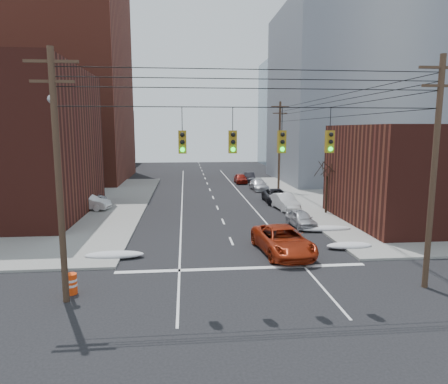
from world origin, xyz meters
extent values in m
plane|color=black|center=(0.00, 0.00, 0.00)|extent=(160.00, 160.00, 0.00)
cube|color=maroon|center=(-24.00, 48.00, 15.00)|extent=(24.00, 20.00, 30.00)
cube|color=#4E1D17|center=(-26.00, 74.00, 6.00)|extent=(22.00, 18.00, 12.00)
cube|color=gray|center=(22.00, 44.00, 12.50)|extent=(22.00, 20.00, 25.00)
cube|color=gray|center=(24.00, 70.00, 11.00)|extent=(20.00, 18.00, 22.00)
cube|color=#4E1D17|center=(18.00, 16.00, 4.00)|extent=(16.00, 12.00, 8.00)
cylinder|color=#473323|center=(-8.50, 3.00, 5.50)|extent=(0.28, 0.28, 11.00)
cube|color=#473323|center=(-8.50, 3.00, 10.40)|extent=(2.20, 0.12, 0.12)
cube|color=#473323|center=(-8.50, 3.00, 9.60)|extent=(1.80, 0.12, 0.12)
cylinder|color=#473323|center=(8.50, 3.00, 5.50)|extent=(0.28, 0.28, 11.00)
cube|color=#473323|center=(8.50, 3.00, 10.40)|extent=(2.20, 0.12, 0.12)
cube|color=#473323|center=(8.50, 3.00, 9.60)|extent=(1.80, 0.12, 0.12)
cylinder|color=#473323|center=(8.50, 34.00, 5.50)|extent=(0.28, 0.28, 11.00)
cube|color=#473323|center=(8.50, 34.00, 10.40)|extent=(2.20, 0.12, 0.12)
cube|color=#473323|center=(8.50, 34.00, 9.60)|extent=(1.80, 0.12, 0.12)
cylinder|color=black|center=(0.00, 3.00, 8.60)|extent=(17.00, 0.04, 0.04)
cylinder|color=black|center=(-3.20, 3.00, 8.10)|extent=(0.03, 0.03, 1.00)
cube|color=olive|center=(-3.20, 3.00, 7.10)|extent=(0.35, 0.30, 1.00)
sphere|color=black|center=(-3.20, 2.83, 7.42)|extent=(0.20, 0.20, 0.20)
sphere|color=black|center=(-3.20, 2.83, 7.10)|extent=(0.20, 0.20, 0.20)
sphere|color=#0CE526|center=(-3.20, 2.83, 6.78)|extent=(0.20, 0.20, 0.20)
cylinder|color=black|center=(-1.00, 3.00, 8.10)|extent=(0.03, 0.03, 1.00)
cube|color=olive|center=(-1.00, 3.00, 7.10)|extent=(0.35, 0.30, 1.00)
sphere|color=black|center=(-1.00, 2.83, 7.42)|extent=(0.20, 0.20, 0.20)
sphere|color=black|center=(-1.00, 2.83, 7.10)|extent=(0.20, 0.20, 0.20)
sphere|color=#0CE526|center=(-1.00, 2.83, 6.78)|extent=(0.20, 0.20, 0.20)
cylinder|color=black|center=(1.20, 3.00, 8.10)|extent=(0.03, 0.03, 1.00)
cube|color=olive|center=(1.20, 3.00, 7.10)|extent=(0.35, 0.30, 1.00)
sphere|color=black|center=(1.20, 2.83, 7.42)|extent=(0.20, 0.20, 0.20)
sphere|color=black|center=(1.20, 2.83, 7.10)|extent=(0.20, 0.20, 0.20)
sphere|color=#0CE526|center=(1.20, 2.83, 6.78)|extent=(0.20, 0.20, 0.20)
cylinder|color=black|center=(3.40, 3.00, 8.10)|extent=(0.03, 0.03, 1.00)
cube|color=olive|center=(3.40, 3.00, 7.10)|extent=(0.35, 0.30, 1.00)
sphere|color=black|center=(3.40, 2.83, 7.42)|extent=(0.20, 0.20, 0.20)
sphere|color=black|center=(3.40, 2.83, 7.10)|extent=(0.20, 0.20, 0.20)
sphere|color=#0CE526|center=(3.40, 2.83, 6.78)|extent=(0.20, 0.20, 0.20)
cylinder|color=gray|center=(-9.50, 6.00, 4.50)|extent=(0.18, 0.18, 9.00)
sphere|color=gray|center=(-9.50, 6.00, 9.10)|extent=(0.44, 0.44, 0.44)
cylinder|color=black|center=(9.60, 20.00, 1.75)|extent=(0.20, 0.20, 3.50)
cylinder|color=black|center=(9.98, 20.12, 4.07)|extent=(0.27, 0.82, 1.19)
cylinder|color=black|center=(9.82, 20.57, 4.16)|extent=(1.17, 0.54, 1.38)
cylinder|color=black|center=(9.17, 20.74, 4.19)|extent=(1.44, 1.00, 1.48)
cylinder|color=black|center=(9.20, 20.06, 4.07)|extent=(0.17, 0.84, 1.19)
cylinder|color=black|center=(9.15, 19.58, 4.16)|extent=(0.82, 0.99, 1.40)
cylinder|color=black|center=(9.66, 19.15, 4.19)|extent=(1.74, 0.21, 1.43)
cylinder|color=black|center=(9.93, 19.77, 4.07)|extent=(0.48, 0.73, 1.20)
ellipsoid|color=silver|center=(-7.40, 9.00, 0.21)|extent=(3.50, 1.08, 0.42)
ellipsoid|color=silver|center=(7.40, 9.50, 0.21)|extent=(3.00, 1.08, 0.42)
ellipsoid|color=silver|center=(7.40, 14.00, 0.21)|extent=(4.00, 1.08, 0.42)
imported|color=#99270D|center=(2.87, 8.95, 0.83)|extent=(3.34, 6.23, 1.66)
imported|color=silver|center=(5.98, 15.58, 0.65)|extent=(1.94, 3.98, 1.31)
imported|color=white|center=(6.40, 22.51, 0.75)|extent=(2.12, 4.73, 1.51)
imported|color=black|center=(6.40, 26.14, 0.71)|extent=(2.40, 5.13, 1.42)
imported|color=silver|center=(6.20, 35.13, 0.67)|extent=(2.05, 4.70, 1.34)
imported|color=maroon|center=(4.80, 41.90, 0.69)|extent=(1.65, 4.04, 1.37)
imported|color=black|center=(6.40, 43.83, 0.66)|extent=(1.67, 4.12, 1.33)
imported|color=silver|center=(-12.37, 23.48, 0.87)|extent=(4.60, 2.53, 1.44)
imported|color=#AFB0B4|center=(-13.51, 26.39, 0.82)|extent=(5.32, 3.95, 1.34)
imported|color=black|center=(-17.39, 21.89, 0.77)|extent=(4.40, 2.14, 1.23)
imported|color=silver|center=(-16.20, 23.75, 0.80)|extent=(3.83, 1.63, 1.29)
cylinder|color=#FF420D|center=(-8.50, 3.84, 0.49)|extent=(0.66, 0.66, 0.97)
cylinder|color=white|center=(-8.50, 3.84, 0.68)|extent=(0.67, 0.67, 0.12)
cylinder|color=white|center=(-8.50, 3.84, 0.44)|extent=(0.67, 0.67, 0.12)
camera|label=1|loc=(-3.09, -14.55, 7.64)|focal=32.00mm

